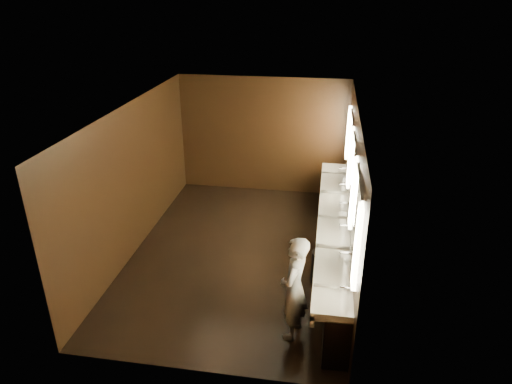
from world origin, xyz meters
TOP-DOWN VIEW (x-y plane):
  - floor at (0.00, 0.00)m, footprint 6.00×6.00m
  - ceiling at (0.00, 0.00)m, footprint 4.00×6.00m
  - wall_back at (0.00, 3.00)m, footprint 4.00×0.02m
  - wall_front at (0.00, -3.00)m, footprint 4.00×0.02m
  - wall_left at (-2.00, 0.00)m, footprint 0.02×6.00m
  - wall_right at (2.00, 0.00)m, footprint 0.02×6.00m
  - sink_counter at (1.79, 0.00)m, footprint 0.55×5.40m
  - mirror_band at (1.98, -0.00)m, footprint 0.06×5.03m
  - person at (1.20, -2.07)m, footprint 0.51×0.66m
  - trash_bin at (1.58, -0.69)m, footprint 0.41×0.41m

SIDE VIEW (x-z plane):
  - floor at x=0.00m, z-range 0.00..0.00m
  - trash_bin at x=1.58m, z-range 0.00..0.58m
  - sink_counter at x=1.79m, z-range -0.01..1.00m
  - person at x=1.20m, z-range 0.00..1.61m
  - wall_back at x=0.00m, z-range 0.00..2.80m
  - wall_front at x=0.00m, z-range 0.00..2.80m
  - wall_left at x=-2.00m, z-range 0.00..2.80m
  - wall_right at x=2.00m, z-range 0.00..2.80m
  - mirror_band at x=1.98m, z-range 1.17..2.32m
  - ceiling at x=0.00m, z-range 2.79..2.81m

